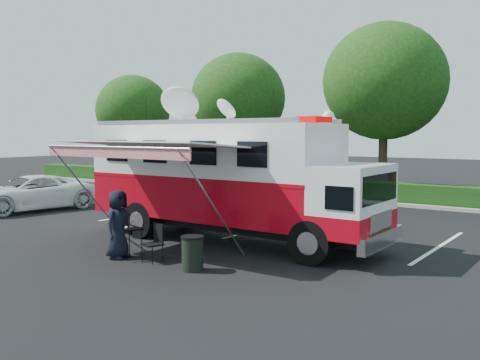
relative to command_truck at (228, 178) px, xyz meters
The scene contains 10 objects.
ground_plane 2.00m from the command_truck, ahead, with size 120.00×120.00×0.00m, color black.
back_border 13.31m from the command_truck, 84.57° to the left, with size 60.00×6.14×8.87m.
stall_lines 3.63m from the command_truck, 97.89° to the left, with size 24.12×5.50×0.01m.
command_truck is the anchor object (origin of this frame).
awning 3.08m from the command_truck, 107.42° to the right, with size 5.31×2.73×3.20m.
white_suv 11.30m from the command_truck, behind, with size 2.54×5.50×1.53m, color white.
person 4.18m from the command_truck, 107.68° to the right, with size 0.91×0.59×1.86m, color black.
folding_table 3.55m from the command_truck, 113.00° to the right, with size 1.03×0.85×0.77m.
folding_chair 3.48m from the command_truck, 90.80° to the right, with size 0.59×0.62×1.00m.
trash_bin 3.95m from the command_truck, 67.60° to the right, with size 0.58×0.58×0.86m.
Camera 1 is at (9.72, -13.21, 3.38)m, focal length 40.00 mm.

